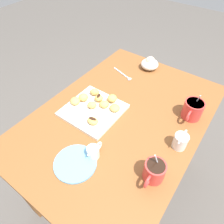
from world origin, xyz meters
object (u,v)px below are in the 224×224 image
Objects in this scene: pastry_plate_square at (93,110)px; beignet_0 at (115,107)px; cream_pitcher_white at (181,141)px; beignet_8 at (75,101)px; saucer_sky_left at (75,163)px; beignet_7 at (92,105)px; ice_cream_bowl at (150,64)px; beignet_5 at (104,104)px; dining_table at (120,132)px; chocolate_sauce_pitcher at (93,152)px; beignet_2 at (83,97)px; coffee_mug_red_left at (193,109)px; beignet_3 at (112,98)px; beignet_1 at (95,92)px; beignet_6 at (99,98)px; coffee_mug_red_right at (154,171)px; beignet_4 at (93,121)px.

pastry_plate_square is 5.08× the size of beignet_0.
beignet_8 is (0.07, -0.54, -0.01)m from cream_pitcher_white.
pastry_plate_square is 2.57× the size of cream_pitcher_white.
beignet_7 reaches higher than saucer_sky_left.
ice_cream_bowl is 0.79m from saucer_sky_left.
beignet_5 is 0.91× the size of beignet_8.
dining_table is 0.17m from beignet_0.
beignet_2 is (-0.22, -0.25, 0.00)m from chocolate_sauce_pitcher.
beignet_3 is (0.15, -0.37, -0.01)m from coffee_mug_red_left.
chocolate_sauce_pitcher reaches higher than beignet_2.
beignet_3 is at bearing -167.18° from saucer_sky_left.
dining_table is 19.83× the size of beignet_8.
dining_table is 21.49× the size of beignet_1.
beignet_2 is 1.13× the size of beignet_6.
beignet_3 reaches higher than beignet_6.
pastry_plate_square is 5.32× the size of beignet_2.
beignet_6 is at bearing 63.34° from beignet_1.
chocolate_sauce_pitcher is at bearing 22.16° from beignet_3.
beignet_6 is (0.04, -0.06, -0.00)m from beignet_3.
coffee_mug_red_left is 0.80× the size of saucer_sky_left.
beignet_0 is at bearing -122.45° from coffee_mug_red_right.
beignet_1 is 0.11m from beignet_3.
beignet_7 is at bearing -59.61° from coffee_mug_red_left.
coffee_mug_red_left is 0.43m from beignet_5.
chocolate_sauce_pitcher is 0.32m from beignet_8.
beignet_7 is at bearing -47.33° from beignet_5.
chocolate_sauce_pitcher is (0.71, 0.12, -0.00)m from ice_cream_bowl.
beignet_3 is 0.06m from beignet_5.
beignet_4 is 1.10× the size of beignet_5.
beignet_6 is at bearing -115.82° from coffee_mug_red_right.
beignet_3 is at bearing -67.56° from coffee_mug_red_left.
coffee_mug_red_right is 0.53m from beignet_1.
beignet_0 is at bearing 102.92° from beignet_2.
pastry_plate_square is 0.44m from cream_pitcher_white.
coffee_mug_red_left is 1.07× the size of coffee_mug_red_right.
chocolate_sauce_pitcher is at bearing 9.81° from ice_cream_bowl.
beignet_6 is 0.81× the size of beignet_8.
coffee_mug_red_left is 0.48m from beignet_4.
chocolate_sauce_pitcher reaches higher than beignet_3.
ice_cream_bowl is at bearing 173.54° from beignet_7.
dining_table is at bearing 108.74° from beignet_8.
dining_table is at bearing 63.86° from beignet_3.
beignet_0 is at bearing 80.09° from beignet_1.
beignet_3 is 0.07m from beignet_6.
beignet_8 is at bearing -137.65° from saucer_sky_left.
beignet_1 is at bearing -99.91° from beignet_0.
cream_pitcher_white is 0.55m from beignet_8.
beignet_1 is 0.20m from beignet_4.
beignet_6 is 0.06m from beignet_7.
chocolate_sauce_pitcher is 0.33m from beignet_3.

